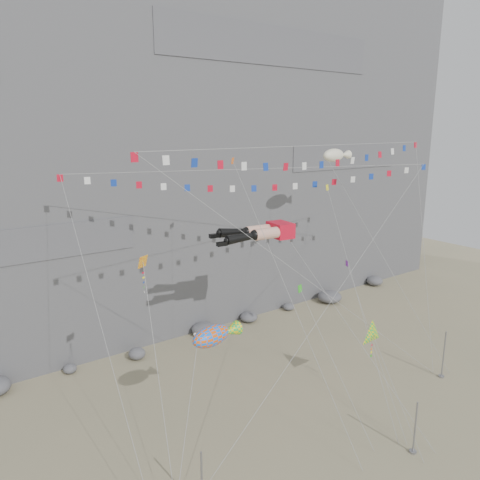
{
  "coord_description": "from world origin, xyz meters",
  "views": [
    {
      "loc": [
        -23.61,
        -23.02,
        21.44
      ],
      "look_at": [
        -0.9,
        9.0,
        12.09
      ],
      "focal_mm": 35.0,
      "sensor_mm": 36.0,
      "label": 1
    }
  ],
  "objects": [
    {
      "name": "cliff",
      "position": [
        0.0,
        32.0,
        25.0
      ],
      "size": [
        80.0,
        28.0,
        50.0
      ],
      "primitive_type": "cube",
      "color": "slate",
      "rests_on": "ground"
    },
    {
      "name": "small_kite_c",
      "position": [
        -0.75,
        1.35,
        9.69
      ],
      "size": [
        1.24,
        7.89,
        12.15
      ],
      "color": "green",
      "rests_on": "ground"
    },
    {
      "name": "flag_banner_lower",
      "position": [
        1.59,
        2.9,
        20.19
      ],
      "size": [
        29.92,
        6.56,
        23.54
      ],
      "color": "red",
      "rests_on": "ground"
    },
    {
      "name": "small_kite_a",
      "position": [
        -2.31,
        7.66,
        18.5
      ],
      "size": [
        1.13,
        15.27,
        23.91
      ],
      "color": "orange",
      "rests_on": "ground"
    },
    {
      "name": "delta_kite",
      "position": [
        4.61,
        -1.33,
        5.66
      ],
      "size": [
        4.38,
        7.53,
        9.61
      ],
      "color": "yellow",
      "rests_on": "ground"
    },
    {
      "name": "anchor_pole_right",
      "position": [
        12.65,
        -2.78,
        2.18
      ],
      "size": [
        0.12,
        0.12,
        4.36
      ],
      "primitive_type": "cylinder",
      "color": "gray",
      "rests_on": "ground"
    },
    {
      "name": "legs_kite",
      "position": [
        -0.96,
        6.01,
        13.3
      ],
      "size": [
        8.45,
        15.75,
        19.52
      ],
      "rotation": [
        0.0,
        0.0,
        -0.09
      ],
      "color": "red",
      "rests_on": "ground"
    },
    {
      "name": "fish_windsock",
      "position": [
        -9.02,
        0.77,
        8.42
      ],
      "size": [
        7.69,
        5.71,
        11.1
      ],
      "color": "#E9550B",
      "rests_on": "ground"
    },
    {
      "name": "blimp_windsock",
      "position": [
        11.11,
        9.87,
        18.85
      ],
      "size": [
        4.89,
        13.99,
        22.94
      ],
      "color": "white",
      "rests_on": "ground"
    },
    {
      "name": "small_kite_b",
      "position": [
        6.64,
        3.4,
        9.83
      ],
      "size": [
        5.12,
        10.9,
        14.97
      ],
      "color": "purple",
      "rests_on": "ground"
    },
    {
      "name": "anchor_pole_center",
      "position": [
        1.93,
        -7.35,
        1.92
      ],
      "size": [
        0.12,
        0.12,
        3.84
      ],
      "primitive_type": "cylinder",
      "color": "gray",
      "rests_on": "ground"
    },
    {
      "name": "small_kite_d",
      "position": [
        7.63,
        7.04,
        15.87
      ],
      "size": [
        6.56,
        14.24,
        21.93
      ],
      "color": "#FFF615",
      "rests_on": "ground"
    },
    {
      "name": "flag_banner_upper",
      "position": [
        1.62,
        8.88,
        18.07
      ],
      "size": [
        33.0,
        18.32,
        28.18
      ],
      "color": "red",
      "rests_on": "ground"
    },
    {
      "name": "talus_boulders",
      "position": [
        0.0,
        17.0,
        0.6
      ],
      "size": [
        60.0,
        3.0,
        1.2
      ],
      "primitive_type": null,
      "color": "slate",
      "rests_on": "ground"
    },
    {
      "name": "ground",
      "position": [
        0.0,
        0.0,
        0.0
      ],
      "size": [
        120.0,
        120.0,
        0.0
      ],
      "primitive_type": "plane",
      "color": "gray",
      "rests_on": "ground"
    },
    {
      "name": "harlequin_kite",
      "position": [
        -12.68,
        2.54,
        13.51
      ],
      "size": [
        2.7,
        8.34,
        15.59
      ],
      "color": "red",
      "rests_on": "ground"
    }
  ]
}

